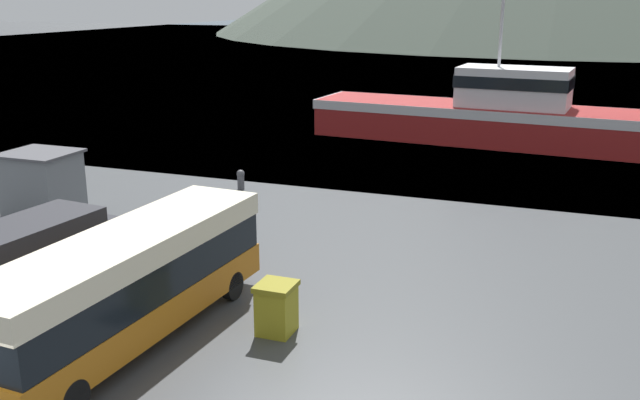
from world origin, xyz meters
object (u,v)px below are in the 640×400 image
Objects in this scene: tour_bus at (129,281)px; storage_bin at (276,308)px; fishing_boat at (485,114)px; dock_kiosk at (42,182)px; delivery_van at (50,252)px.

tour_bus is 4.09m from storage_bin.
tour_bus is 0.47× the size of fishing_boat.
tour_bus is 6.95× the size of storage_bin.
dock_kiosk is (-14.30, 7.17, 0.61)m from storage_bin.
tour_bus is 31.99m from fishing_boat.
storage_bin is at bearing 30.70° from tour_bus.
delivery_van is 31.08m from fishing_boat.
tour_bus is at bearing -39.82° from dock_kiosk.
fishing_boat reaches higher than dock_kiosk.
tour_bus is 4.86m from delivery_van.
dock_kiosk is (-10.78, 8.99, -0.39)m from tour_bus.
dock_kiosk is (-15.93, -22.58, -0.48)m from fishing_boat.
fishing_boat is 29.82m from storage_bin.
dock_kiosk reaches higher than delivery_van.
tour_bus is at bearing 175.48° from fishing_boat.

